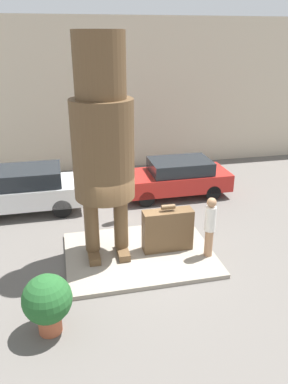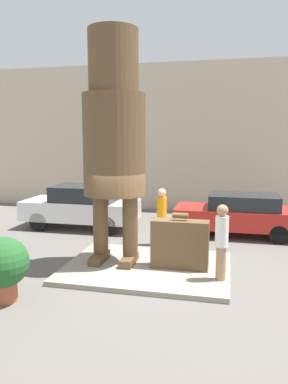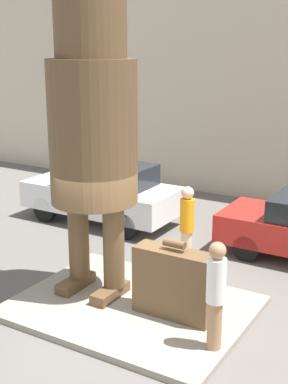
{
  "view_description": "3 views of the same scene",
  "coord_description": "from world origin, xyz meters",
  "px_view_note": "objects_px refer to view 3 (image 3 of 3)",
  "views": [
    {
      "loc": [
        -1.93,
        -9.13,
        5.93
      ],
      "look_at": [
        0.18,
        0.19,
        1.92
      ],
      "focal_mm": 35.0,
      "sensor_mm": 36.0,
      "label": 1
    },
    {
      "loc": [
        2.02,
        -9.12,
        3.43
      ],
      "look_at": [
        -0.06,
        -0.11,
        2.06
      ],
      "focal_mm": 35.0,
      "sensor_mm": 36.0,
      "label": 2
    },
    {
      "loc": [
        4.77,
        -7.56,
        4.8
      ],
      "look_at": [
        0.26,
        -0.02,
        2.32
      ],
      "focal_mm": 50.0,
      "sensor_mm": 36.0,
      "label": 3
    }
  ],
  "objects_px": {
    "parked_car_white": "(103,191)",
    "tourist": "(216,291)",
    "statue_figure": "(92,112)",
    "worker_hivis": "(187,223)",
    "giant_suitcase": "(174,283)"
  },
  "relations": [
    {
      "from": "parked_car_white",
      "to": "tourist",
      "type": "bearing_deg",
      "value": 139.64
    },
    {
      "from": "statue_figure",
      "to": "parked_car_white",
      "type": "height_order",
      "value": "statue_figure"
    },
    {
      "from": "worker_hivis",
      "to": "tourist",
      "type": "bearing_deg",
      "value": -56.28
    },
    {
      "from": "parked_car_white",
      "to": "worker_hivis",
      "type": "bearing_deg",
      "value": 154.58
    },
    {
      "from": "parked_car_white",
      "to": "statue_figure",
      "type": "bearing_deg",
      "value": 123.43
    },
    {
      "from": "tourist",
      "to": "parked_car_white",
      "type": "height_order",
      "value": "tourist"
    },
    {
      "from": "giant_suitcase",
      "to": "parked_car_white",
      "type": "xyz_separation_m",
      "value": [
        -4.23,
        3.87,
        0.11
      ]
    },
    {
      "from": "giant_suitcase",
      "to": "worker_hivis",
      "type": "xyz_separation_m",
      "value": [
        -0.89,
        2.29,
        0.26
      ]
    },
    {
      "from": "statue_figure",
      "to": "tourist",
      "type": "xyz_separation_m",
      "value": [
        2.79,
        -0.72,
        -2.5
      ]
    },
    {
      "from": "worker_hivis",
      "to": "statue_figure",
      "type": "bearing_deg",
      "value": -111.67
    },
    {
      "from": "giant_suitcase",
      "to": "tourist",
      "type": "relative_size",
      "value": 0.81
    },
    {
      "from": "tourist",
      "to": "worker_hivis",
      "type": "height_order",
      "value": "tourist"
    },
    {
      "from": "statue_figure",
      "to": "parked_car_white",
      "type": "xyz_separation_m",
      "value": [
        -2.48,
        3.75,
        -2.74
      ]
    },
    {
      "from": "giant_suitcase",
      "to": "parked_car_white",
      "type": "height_order",
      "value": "parked_car_white"
    },
    {
      "from": "giant_suitcase",
      "to": "worker_hivis",
      "type": "bearing_deg",
      "value": 111.22
    }
  ]
}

